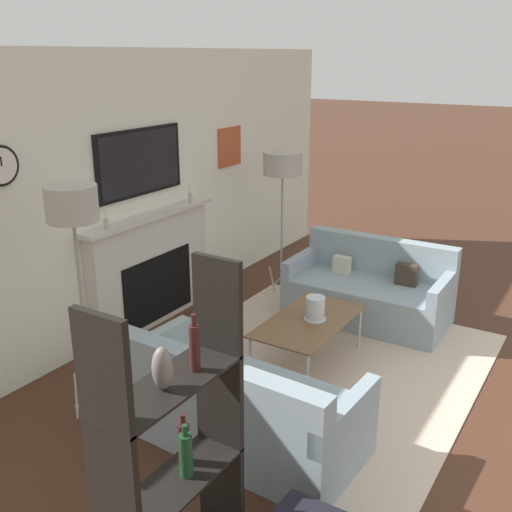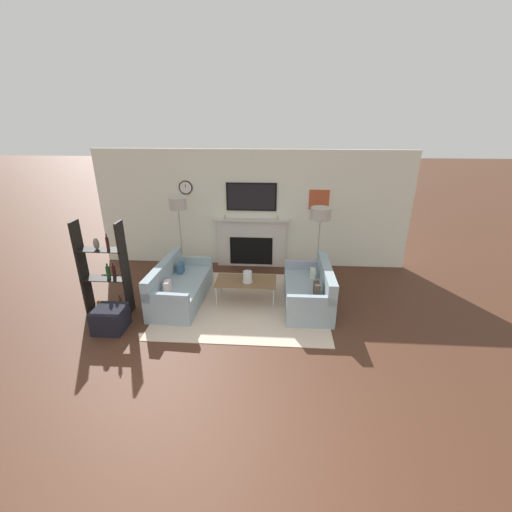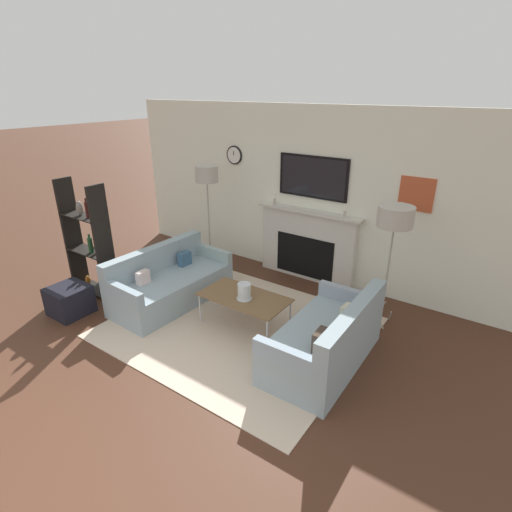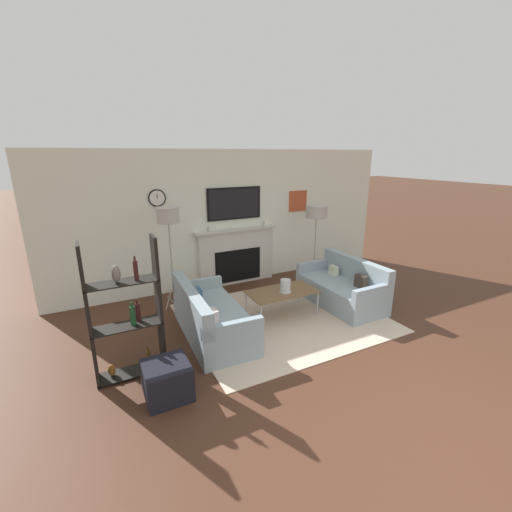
{
  "view_description": "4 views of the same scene",
  "coord_description": "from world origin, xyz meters",
  "px_view_note": "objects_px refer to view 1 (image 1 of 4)",
  "views": [
    {
      "loc": [
        -4.27,
        1.11,
        2.65
      ],
      "look_at": [
        -0.12,
        3.69,
        0.99
      ],
      "focal_mm": 42.0,
      "sensor_mm": 36.0,
      "label": 1
    },
    {
      "loc": [
        0.62,
        -2.62,
        3.32
      ],
      "look_at": [
        0.21,
        3.48,
        0.85
      ],
      "focal_mm": 24.0,
      "sensor_mm": 36.0,
      "label": 2
    },
    {
      "loc": [
        2.74,
        -0.38,
        2.93
      ],
      "look_at": [
        -0.19,
        3.83,
        0.74
      ],
      "focal_mm": 28.0,
      "sensor_mm": 36.0,
      "label": 3
    },
    {
      "loc": [
        -2.74,
        -1.22,
        2.62
      ],
      "look_at": [
        -0.23,
        3.67,
        0.96
      ],
      "focal_mm": 24.0,
      "sensor_mm": 36.0,
      "label": 4
    }
  ],
  "objects_px": {
    "hurricane_candle": "(315,310)",
    "floor_lamp_left": "(72,208)",
    "shelf_unit": "(174,458)",
    "floor_lamp_right": "(283,165)",
    "couch_right": "(369,293)",
    "coffee_table": "(309,322)",
    "couch_left": "(236,408)"
  },
  "relations": [
    {
      "from": "couch_left",
      "to": "hurricane_candle",
      "type": "xyz_separation_m",
      "value": [
        1.32,
        0.04,
        0.25
      ]
    },
    {
      "from": "couch_right",
      "to": "coffee_table",
      "type": "relative_size",
      "value": 1.41
    },
    {
      "from": "couch_right",
      "to": "couch_left",
      "type": "bearing_deg",
      "value": 179.94
    },
    {
      "from": "couch_right",
      "to": "floor_lamp_left",
      "type": "height_order",
      "value": "floor_lamp_left"
    },
    {
      "from": "couch_right",
      "to": "coffee_table",
      "type": "bearing_deg",
      "value": 175.81
    },
    {
      "from": "hurricane_candle",
      "to": "couch_right",
      "type": "bearing_deg",
      "value": -2.2
    },
    {
      "from": "floor_lamp_left",
      "to": "shelf_unit",
      "type": "height_order",
      "value": "floor_lamp_left"
    },
    {
      "from": "couch_left",
      "to": "coffee_table",
      "type": "relative_size",
      "value": 1.56
    },
    {
      "from": "hurricane_candle",
      "to": "coffee_table",
      "type": "bearing_deg",
      "value": 128.01
    },
    {
      "from": "floor_lamp_right",
      "to": "hurricane_candle",
      "type": "bearing_deg",
      "value": -141.2
    },
    {
      "from": "shelf_unit",
      "to": "couch_left",
      "type": "bearing_deg",
      "value": 20.45
    },
    {
      "from": "coffee_table",
      "to": "couch_right",
      "type": "bearing_deg",
      "value": -4.19
    },
    {
      "from": "floor_lamp_left",
      "to": "shelf_unit",
      "type": "relative_size",
      "value": 1.04
    },
    {
      "from": "floor_lamp_right",
      "to": "floor_lamp_left",
      "type": "bearing_deg",
      "value": -180.0
    },
    {
      "from": "couch_left",
      "to": "hurricane_candle",
      "type": "bearing_deg",
      "value": 1.85
    },
    {
      "from": "couch_left",
      "to": "floor_lamp_left",
      "type": "relative_size",
      "value": 1.0
    },
    {
      "from": "coffee_table",
      "to": "floor_lamp_left",
      "type": "distance_m",
      "value": 2.25
    },
    {
      "from": "couch_left",
      "to": "floor_lamp_left",
      "type": "bearing_deg",
      "value": 101.72
    },
    {
      "from": "couch_left",
      "to": "shelf_unit",
      "type": "relative_size",
      "value": 1.04
    },
    {
      "from": "floor_lamp_left",
      "to": "floor_lamp_right",
      "type": "bearing_deg",
      "value": 0.0
    },
    {
      "from": "floor_lamp_right",
      "to": "shelf_unit",
      "type": "bearing_deg",
      "value": -157.46
    },
    {
      "from": "shelf_unit",
      "to": "floor_lamp_left",
      "type": "bearing_deg",
      "value": 60.12
    },
    {
      "from": "hurricane_candle",
      "to": "floor_lamp_left",
      "type": "xyz_separation_m",
      "value": [
        -1.57,
        1.15,
        1.09
      ]
    },
    {
      "from": "couch_left",
      "to": "coffee_table",
      "type": "distance_m",
      "value": 1.3
    },
    {
      "from": "floor_lamp_right",
      "to": "couch_right",
      "type": "bearing_deg",
      "value": -101.58
    },
    {
      "from": "couch_right",
      "to": "hurricane_candle",
      "type": "xyz_separation_m",
      "value": [
        -1.18,
        0.05,
        0.24
      ]
    },
    {
      "from": "couch_right",
      "to": "coffee_table",
      "type": "distance_m",
      "value": 1.23
    },
    {
      "from": "floor_lamp_right",
      "to": "shelf_unit",
      "type": "xyz_separation_m",
      "value": [
        -3.93,
        -1.63,
        -0.66
      ]
    },
    {
      "from": "couch_left",
      "to": "shelf_unit",
      "type": "distance_m",
      "value": 1.37
    },
    {
      "from": "couch_left",
      "to": "couch_right",
      "type": "bearing_deg",
      "value": -0.06
    },
    {
      "from": "hurricane_candle",
      "to": "floor_lamp_left",
      "type": "relative_size",
      "value": 0.12
    },
    {
      "from": "couch_right",
      "to": "floor_lamp_left",
      "type": "xyz_separation_m",
      "value": [
        -2.75,
        1.19,
        1.34
      ]
    }
  ]
}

